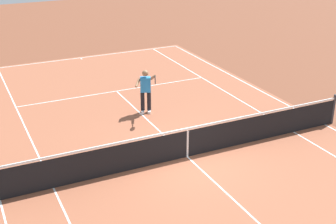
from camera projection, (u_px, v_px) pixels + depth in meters
ground_plane at (187, 157)px, 14.29m from camera, size 60.00×60.00×0.00m
court_slab at (187, 157)px, 14.29m from camera, size 24.20×11.40×0.00m
court_line_markings at (187, 157)px, 14.29m from camera, size 23.85×11.05×0.01m
tennis_net at (187, 142)px, 14.09m from camera, size 0.10×11.70×1.08m
tennis_player_near at (146, 89)px, 17.13m from camera, size 1.18×0.74×1.70m
tennis_ball at (75, 165)px, 13.74m from camera, size 0.07×0.07×0.07m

